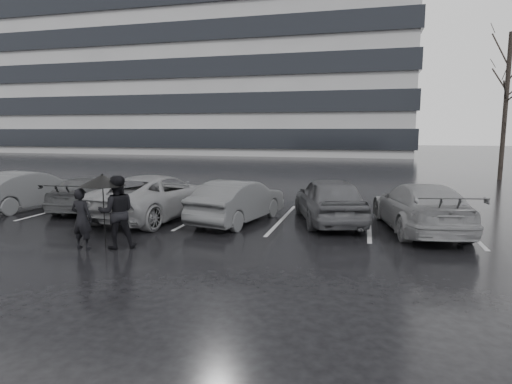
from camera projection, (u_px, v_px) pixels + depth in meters
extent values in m
plane|color=black|center=(244.00, 236.00, 11.98)|extent=(160.00, 160.00, 0.00)
cube|color=gray|center=(189.00, 53.00, 61.42)|extent=(60.00, 25.00, 28.00)
cube|color=black|center=(191.00, 137.00, 63.14)|extent=(60.60, 25.60, 2.20)
cube|color=black|center=(190.00, 109.00, 62.57)|extent=(60.60, 25.60, 2.20)
cube|color=black|center=(190.00, 81.00, 61.99)|extent=(60.60, 25.60, 2.20)
cube|color=black|center=(189.00, 53.00, 61.42)|extent=(60.60, 25.60, 2.20)
cube|color=black|center=(189.00, 24.00, 60.85)|extent=(60.60, 25.60, 2.20)
imported|color=black|center=(329.00, 199.00, 13.63)|extent=(2.93, 4.66, 1.48)
imported|color=#28282A|center=(238.00, 201.00, 13.69)|extent=(2.29, 4.33, 1.36)
imported|color=#555557|center=(157.00, 196.00, 14.41)|extent=(3.09, 5.51, 1.46)
imported|color=black|center=(91.00, 193.00, 15.89)|extent=(2.25, 4.37, 1.21)
imported|color=#28282A|center=(30.00, 190.00, 16.10)|extent=(2.41, 4.52, 1.41)
imported|color=#555557|center=(420.00, 207.00, 12.51)|extent=(2.84, 5.13, 1.41)
imported|color=black|center=(82.00, 219.00, 10.55)|extent=(0.56, 0.38, 1.53)
imported|color=black|center=(117.00, 212.00, 10.61)|extent=(1.12, 1.06, 1.83)
cylinder|color=black|center=(104.00, 216.00, 10.67)|extent=(0.02, 0.02, 1.60)
cone|color=black|center=(102.00, 180.00, 10.54)|extent=(1.10, 1.10, 0.28)
sphere|color=black|center=(102.00, 175.00, 10.52)|extent=(0.05, 0.05, 0.05)
cube|color=#A8A8AA|center=(6.00, 204.00, 17.00)|extent=(0.12, 5.00, 0.00)
cube|color=#A8A8AA|center=(66.00, 208.00, 16.30)|extent=(0.12, 5.00, 0.00)
cube|color=#A8A8AA|center=(132.00, 211.00, 15.61)|extent=(0.12, 5.00, 0.00)
cube|color=#A8A8AA|center=(204.00, 215.00, 14.92)|extent=(0.12, 5.00, 0.00)
cube|color=#A8A8AA|center=(282.00, 219.00, 14.22)|extent=(0.12, 5.00, 0.00)
cube|color=#A8A8AA|center=(369.00, 223.00, 13.53)|extent=(0.12, 5.00, 0.00)
cube|color=#A8A8AA|center=(465.00, 229.00, 12.83)|extent=(0.12, 5.00, 0.00)
cylinder|color=black|center=(505.00, 107.00, 24.93)|extent=(0.26, 0.26, 8.50)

